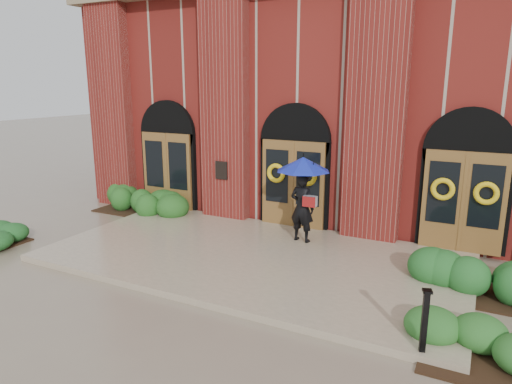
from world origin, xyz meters
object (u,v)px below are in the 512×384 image
Objects in this scene: man_with_umbrella at (303,183)px; metal_post at (425,319)px; hedge_wall_left at (142,201)px; hedge_wall_right at (489,280)px.

man_with_umbrella reaches higher than metal_post.
hedge_wall_left is 10.54m from hedge_wall_right.
hedge_wall_right is at bearing 172.85° from man_with_umbrella.
metal_post is 0.35× the size of hedge_wall_left.
man_with_umbrella is 0.76× the size of hedge_wall_right.
metal_post reaches higher than hedge_wall_left.
man_with_umbrella is 6.12m from hedge_wall_left.
man_with_umbrella is at bearing -5.87° from hedge_wall_left.
hedge_wall_right is at bearing 72.47° from metal_post.
metal_post is 10.54m from hedge_wall_left.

